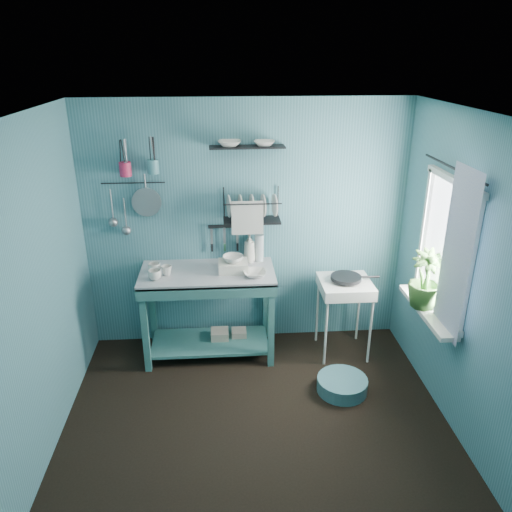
{
  "coord_description": "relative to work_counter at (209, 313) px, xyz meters",
  "views": [
    {
      "loc": [
        -0.25,
        -3.22,
        2.89
      ],
      "look_at": [
        0.05,
        0.85,
        1.2
      ],
      "focal_mm": 35.0,
      "sensor_mm": 36.0,
      "label": 1
    }
  ],
  "objects": [
    {
      "name": "wall_left",
      "position": [
        -1.2,
        -1.19,
        0.79
      ],
      "size": [
        0.0,
        3.0,
        3.0
      ],
      "primitive_type": "plane",
      "rotation": [
        1.57,
        0.0,
        1.57
      ],
      "color": "#3B6D78",
      "rests_on": "ground"
    },
    {
      "name": "tub_bowl",
      "position": [
        0.25,
        -0.02,
        0.59
      ],
      "size": [
        0.2,
        0.19,
        0.06
      ],
      "primitive_type": "imported",
      "color": "silver",
      "rests_on": "wash_tub"
    },
    {
      "name": "wash_tub",
      "position": [
        0.25,
        -0.02,
        0.51
      ],
      "size": [
        0.28,
        0.22,
        0.1
      ],
      "primitive_type": "cube",
      "color": "beige",
      "rests_on": "work_counter"
    },
    {
      "name": "floor",
      "position": [
        0.4,
        -1.19,
        -0.46
      ],
      "size": [
        3.2,
        3.2,
        0.0
      ],
      "primitive_type": "plane",
      "color": "black",
      "rests_on": "ground"
    },
    {
      "name": "wall_right",
      "position": [
        2.0,
        -1.19,
        0.79
      ],
      "size": [
        0.0,
        3.0,
        3.0
      ],
      "primitive_type": "plane",
      "rotation": [
        1.57,
        0.0,
        -1.57
      ],
      "color": "#3B6D78",
      "rests_on": "ground"
    },
    {
      "name": "wall_front",
      "position": [
        0.4,
        -2.69,
        0.79
      ],
      "size": [
        3.2,
        0.0,
        3.2
      ],
      "primitive_type": "plane",
      "rotation": [
        -1.57,
        0.0,
        0.0
      ],
      "color": "#3B6D78",
      "rests_on": "ground"
    },
    {
      "name": "frying_pan",
      "position": [
        1.35,
        -0.08,
        0.38
      ],
      "size": [
        0.3,
        0.3,
        0.03
      ],
      "primitive_type": "cylinder",
      "color": "black",
      "rests_on": "hotplate_stand"
    },
    {
      "name": "ceiling",
      "position": [
        0.4,
        -1.19,
        2.04
      ],
      "size": [
        3.2,
        3.2,
        0.0
      ],
      "primitive_type": "plane",
      "rotation": [
        3.14,
        0.0,
        0.0
      ],
      "color": "silver",
      "rests_on": "ground"
    },
    {
      "name": "window_glass",
      "position": [
        1.98,
        -0.74,
        0.94
      ],
      "size": [
        0.0,
        1.1,
        1.1
      ],
      "primitive_type": "plane",
      "rotation": [
        1.57,
        0.0,
        1.57
      ],
      "color": "white",
      "rests_on": "wall_right"
    },
    {
      "name": "shelf_bowl_left",
      "position": [
        0.24,
        0.21,
        1.63
      ],
      "size": [
        0.23,
        0.23,
        0.05
      ],
      "primitive_type": "imported",
      "rotation": [
        0.0,
        0.0,
        -0.09
      ],
      "color": "silver",
      "rests_on": "upper_shelf"
    },
    {
      "name": "windowsill",
      "position": [
        1.9,
        -0.74,
        0.35
      ],
      "size": [
        0.16,
        0.95,
        0.04
      ],
      "primitive_type": "cube",
      "color": "silver",
      "rests_on": "wall_right"
    },
    {
      "name": "floor_basin",
      "position": [
        1.21,
        -0.73,
        -0.39
      ],
      "size": [
        0.46,
        0.46,
        0.13
      ],
      "primitive_type": "cylinder",
      "color": "#3F717C",
      "rests_on": "floor"
    },
    {
      "name": "curtain",
      "position": [
        1.92,
        -1.04,
        0.99
      ],
      "size": [
        0.0,
        1.35,
        1.35
      ],
      "primitive_type": "plane",
      "rotation": [
        1.57,
        0.0,
        1.57
      ],
      "color": "silver",
      "rests_on": "wall_right"
    },
    {
      "name": "counter_bowl",
      "position": [
        0.45,
        -0.15,
        0.48
      ],
      "size": [
        0.22,
        0.22,
        0.05
      ],
      "primitive_type": "imported",
      "color": "silver",
      "rests_on": "work_counter"
    },
    {
      "name": "storage_tin_small",
      "position": [
        0.3,
        0.08,
        -0.36
      ],
      "size": [
        0.15,
        0.15,
        0.2
      ],
      "primitive_type": "cube",
      "color": "tan",
      "rests_on": "floor"
    },
    {
      "name": "mug_right",
      "position": [
        -0.5,
        0.0,
        0.51
      ],
      "size": [
        0.17,
        0.17,
        0.1
      ],
      "primitive_type": "imported",
      "rotation": [
        0.0,
        0.0,
        1.05
      ],
      "color": "silver",
      "rests_on": "work_counter"
    },
    {
      "name": "storage_tin_large",
      "position": [
        0.1,
        0.05,
        -0.35
      ],
      "size": [
        0.18,
        0.18,
        0.22
      ],
      "primitive_type": "cube",
      "color": "tan",
      "rests_on": "floor"
    },
    {
      "name": "ladle_outer",
      "position": [
        -0.89,
        0.27,
        1.06
      ],
      "size": [
        0.01,
        0.01,
        0.3
      ],
      "primitive_type": "cylinder",
      "color": "gray",
      "rests_on": "wall_back"
    },
    {
      "name": "utensil_cup_teal",
      "position": [
        -0.47,
        0.23,
        1.43
      ],
      "size": [
        0.11,
        0.11,
        0.13
      ],
      "primitive_type": "cylinder",
      "color": "teal",
      "rests_on": "wall_back"
    },
    {
      "name": "work_counter",
      "position": [
        0.0,
        0.0,
        0.0
      ],
      "size": [
        1.3,
        0.66,
        0.92
      ],
      "primitive_type": "cube",
      "rotation": [
        0.0,
        0.0,
        0.01
      ],
      "color": "#326A68",
      "rests_on": "floor"
    },
    {
      "name": "mug_mid",
      "position": [
        -0.38,
        -0.06,
        0.5
      ],
      "size": [
        0.14,
        0.14,
        0.09
      ],
      "primitive_type": "imported",
      "rotation": [
        0.0,
        0.0,
        0.52
      ],
      "color": "silver",
      "rests_on": "work_counter"
    },
    {
      "name": "shelf_bowl_right",
      "position": [
        0.56,
        0.21,
        1.61
      ],
      "size": [
        0.22,
        0.22,
        0.05
      ],
      "primitive_type": "imported",
      "rotation": [
        0.0,
        0.0,
        -0.13
      ],
      "color": "silver",
      "rests_on": "upper_shelf"
    },
    {
      "name": "potted_plant",
      "position": [
        1.87,
        -0.69,
        0.63
      ],
      "size": [
        0.3,
        0.3,
        0.51
      ],
      "primitive_type": "imported",
      "rotation": [
        0.0,
        0.0,
        -0.06
      ],
      "color": "#386528",
      "rests_on": "windowsill"
    },
    {
      "name": "colander",
      "position": [
        -0.56,
        0.26,
        1.08
      ],
      "size": [
        0.28,
        0.03,
        0.28
      ],
      "primitive_type": "cylinder",
      "rotation": [
        1.54,
        0.0,
        0.0
      ],
      "color": "gray",
      "rests_on": "wall_back"
    },
    {
      "name": "soap_bottle",
      "position": [
        0.42,
        0.2,
        0.61
      ],
      "size": [
        0.12,
        0.12,
        0.3
      ],
      "primitive_type": "imported",
      "color": "beige",
      "rests_on": "work_counter"
    },
    {
      "name": "hotplate_stand",
      "position": [
        1.35,
        -0.08,
        -0.06
      ],
      "size": [
        0.58,
        0.58,
        0.8
      ],
      "primitive_type": "cube",
      "rotation": [
        0.0,
        0.0,
        0.17
      ],
      "color": "silver",
      "rests_on": "floor"
    },
    {
      "name": "utensil_cup_magenta",
      "position": [
        -0.72,
        0.23,
        1.41
      ],
      "size": [
        0.11,
        0.11,
        0.13
      ],
      "primitive_type": "cylinder",
      "color": "#B72149",
      "rests_on": "wall_back"
    },
    {
      "name": "ladle_inner",
      "position": [
        -0.78,
        0.27,
        0.97
      ],
      "size": [
        0.01,
        0.01,
        0.3
      ],
      "primitive_type": "cylinder",
      "color": "gray",
      "rests_on": "wall_back"
    },
    {
      "name": "wall_back",
      "position": [
        0.4,
        0.31,
        0.79
      ],
      "size": [
        3.2,
        0.0,
        3.2
      ],
      "primitive_type": "plane",
      "rotation": [
        1.57,
        0.0,
        0.0
      ],
      "color": "#3B6D78",
      "rests_on": "ground"
    },
    {
      "name": "upper_shelf",
      "position": [
        0.4,
        0.21,
        1.6
      ],
      "size": [
        0.7,
        0.19,
        0.01
      ],
      "primitive_type": "cube",
      "rotation": [
        0.0,
        0.0,
        0.02
      ],
      "color": "black",
      "rests_on": "wall_back"
    },
    {
      "name": "hook_rail",
      "position": [
        -0.67,
        0.28,
        1.27
      ],
      "size": [
        0.6,
        0.01,
        0.01
      ],
      "primitive_type": "cylinder",
      "rotation": [
        0.0,
        1.57,
        0.0
      ],
      "color": "black",
      "rests_on": "wall_back"
    },
    {
      "name": "water_bottle",
      "position": [
        0.52,
        0.22,
        0.6
      ],
      "size": [
        0.09,
        0.09,
        0.28
      ],
      "primitive_type": "cylinder",
      "color": "#ADBAC1",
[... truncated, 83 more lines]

